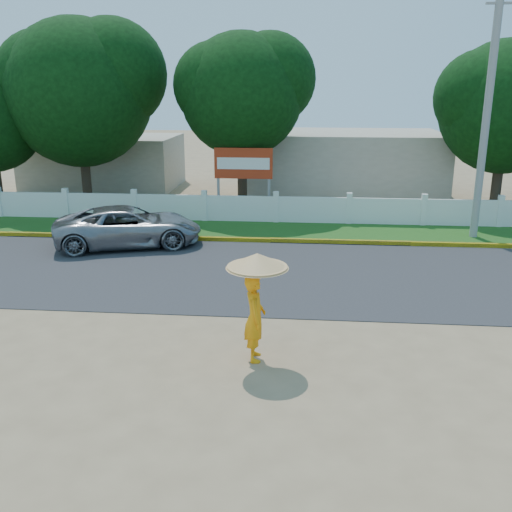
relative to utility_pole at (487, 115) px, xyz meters
The scene contains 12 objects.
ground 12.92m from the utility_pole, 128.56° to the right, with size 120.00×120.00×0.00m, color #9E8460.
road 10.09m from the utility_pole, 146.61° to the right, with size 60.00×7.00×0.02m, color #38383A.
grass_verge 8.78m from the utility_pole, behind, with size 60.00×3.50×0.03m, color #2D601E.
curb 8.86m from the utility_pole, 169.29° to the right, with size 40.00×0.18×0.16m, color yellow.
fence 8.69m from the utility_pole, 167.17° to the left, with size 40.00×0.10×1.10m, color silver.
building_near 10.08m from the utility_pole, 118.13° to the left, with size 10.00×6.00×3.20m, color #B7AD99.
building_far 20.21m from the utility_pole, 151.53° to the left, with size 8.00×5.00×2.80m, color #B7AD99.
utility_pole is the anchor object (origin of this frame).
vehicle 13.31m from the utility_pole, 169.55° to the right, with size 2.35×5.10×1.42m, color gray.
monk_with_parasol 13.22m from the utility_pole, 124.35° to the right, with size 1.27×1.27×2.31m.
billboard 9.74m from the utility_pole, 162.66° to the left, with size 2.50×0.13×2.95m.
tree_row 8.75m from the utility_pole, 147.02° to the left, with size 33.83×7.15×8.60m.
Camera 1 is at (1.26, -11.97, 5.53)m, focal length 40.00 mm.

